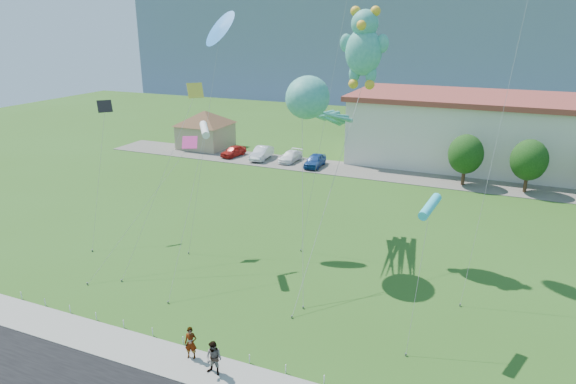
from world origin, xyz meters
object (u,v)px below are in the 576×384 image
(parked_car_red, at_px, (233,151))
(parked_car_blue, at_px, (315,160))
(pedestrian_left, at_px, (191,343))
(pedestrian_right, at_px, (214,358))
(parked_car_white, at_px, (290,156))
(parked_car_silver, at_px, (262,153))
(pavilion, at_px, (205,126))
(teddy_bear_kite, at_px, (364,46))
(octopus_kite, at_px, (314,106))

(parked_car_red, height_order, parked_car_blue, parked_car_blue)
(pedestrian_left, distance_m, pedestrian_right, 1.86)
(parked_car_white, bearing_deg, pedestrian_right, -69.61)
(parked_car_silver, bearing_deg, pedestrian_left, -74.01)
(parked_car_blue, bearing_deg, pavilion, 166.93)
(parked_car_silver, relative_size, parked_car_blue, 1.07)
(pavilion, xyz_separation_m, pedestrian_left, (24.12, -40.19, -2.05))
(parked_car_red, bearing_deg, pedestrian_left, -54.32)
(pavilion, xyz_separation_m, teddy_bear_kite, (27.68, -22.60, 11.83))
(parked_car_silver, height_order, teddy_bear_kite, teddy_bear_kite)
(parked_car_white, bearing_deg, parked_car_silver, -171.60)
(pavilion, distance_m, teddy_bear_kite, 37.64)
(parked_car_red, bearing_deg, parked_car_silver, 11.75)
(pedestrian_left, xyz_separation_m, parked_car_white, (-10.55, 37.77, -0.29))
(parked_car_red, distance_m, octopus_kite, 31.07)
(parked_car_blue, bearing_deg, parked_car_white, 162.27)
(parked_car_white, bearing_deg, teddy_bear_kite, -52.41)
(parked_car_red, distance_m, parked_car_silver, 3.95)
(parked_car_silver, bearing_deg, teddy_bear_kite, -52.90)
(pavilion, relative_size, pedestrian_left, 5.26)
(pedestrian_left, xyz_separation_m, octopus_kite, (0.92, 14.99, 9.92))
(parked_car_blue, distance_m, octopus_kite, 25.23)
(teddy_bear_kite, bearing_deg, octopus_kite, -135.34)
(parked_car_white, xyz_separation_m, octopus_kite, (11.47, -22.78, 10.21))
(pedestrian_right, xyz_separation_m, octopus_kite, (-0.82, 15.63, 9.90))
(pedestrian_left, xyz_separation_m, parked_car_red, (-18.23, 37.24, -0.25))
(parked_car_red, distance_m, parked_car_blue, 11.30)
(pedestrian_left, relative_size, parked_car_white, 0.40)
(parked_car_red, height_order, parked_car_silver, parked_car_silver)
(pedestrian_right, height_order, parked_car_white, pedestrian_right)
(pedestrian_left, height_order, pedestrian_right, pedestrian_right)
(pavilion, height_order, octopus_kite, octopus_kite)
(pavilion, relative_size, octopus_kite, 0.66)
(pedestrian_right, height_order, parked_car_silver, pedestrian_right)
(pedestrian_right, bearing_deg, parked_car_silver, 114.75)
(parked_car_white, xyz_separation_m, teddy_bear_kite, (14.11, -20.18, 14.16))
(parked_car_blue, xyz_separation_m, octopus_kite, (7.86, -21.74, 10.09))
(pavilion, relative_size, parked_car_red, 2.35)
(pavilion, bearing_deg, pedestrian_right, -57.64)
(pedestrian_left, bearing_deg, pavilion, 103.41)
(pavilion, height_order, parked_car_white, pavilion)
(octopus_kite, bearing_deg, parked_car_silver, 124.17)
(parked_car_silver, relative_size, teddy_bear_kite, 0.27)
(pedestrian_right, relative_size, teddy_bear_kite, 0.10)
(parked_car_blue, distance_m, teddy_bear_kite, 25.96)
(pedestrian_left, bearing_deg, parked_car_blue, 83.14)
(teddy_bear_kite, bearing_deg, pedestrian_left, -101.43)
(pedestrian_left, height_order, teddy_bear_kite, teddy_bear_kite)
(octopus_kite, bearing_deg, parked_car_blue, 109.88)
(pedestrian_right, xyz_separation_m, parked_car_white, (-12.30, 38.41, -0.31))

